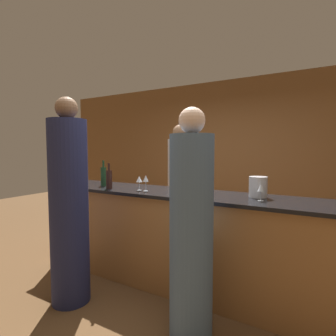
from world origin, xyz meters
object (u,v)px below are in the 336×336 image
Objects in this scene: bartender at (180,194)px; wine_bottle_0 at (109,179)px; wine_bottle_2 at (184,180)px; ice_bucket at (258,187)px; wine_bottle_1 at (104,176)px; guest_1 at (191,232)px; guest_0 at (69,208)px.

bartender reaches higher than wine_bottle_0.
wine_bottle_2 is at bearing 17.52° from wine_bottle_0.
ice_bucket is (1.65, 0.29, -0.02)m from wine_bottle_0.
ice_bucket is (1.89, 0.13, -0.03)m from wine_bottle_1.
guest_1 is 6.06× the size of wine_bottle_0.
bartender reaches higher than wine_bottle_2.
bartender is 0.93× the size of guest_0.
ice_bucket is (0.36, 0.76, 0.29)m from guest_1.
guest_1 is at bearing -22.59° from wine_bottle_1.
guest_1 is at bearing 120.04° from bartender.
ice_bucket is at bearing 148.98° from bartender.
guest_1 reaches higher than wine_bottle_2.
wine_bottle_1 is 1.62× the size of ice_bucket.
bartender is 5.74× the size of wine_bottle_1.
bartender is at bearing 148.98° from ice_bucket.
ice_bucket is (1.60, 0.91, 0.21)m from guest_0.
wine_bottle_0 is at bearing -162.48° from wine_bottle_2.
bartender is 6.11× the size of wine_bottle_2.
ice_bucket is at bearing 10.08° from wine_bottle_0.
wine_bottle_0 is (-0.04, 0.62, 0.23)m from guest_0.
guest_0 is 1.25m from guest_1.
guest_0 is at bearing -86.27° from wine_bottle_0.
guest_0 reaches higher than ice_bucket.
guest_0 is 1.22m from wine_bottle_2.
wine_bottle_0 is 0.93× the size of wine_bottle_1.
wine_bottle_1 is at bearing 53.11° from bartender.
wine_bottle_1 is at bearing 109.83° from guest_0.
guest_1 reaches higher than wine_bottle_1.
wine_bottle_2 is (0.85, 0.27, 0.00)m from wine_bottle_0.
guest_0 reaches higher than guest_1.
wine_bottle_2 is at bearing 119.95° from bartender.
guest_0 is at bearing -70.17° from wine_bottle_1.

